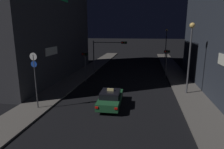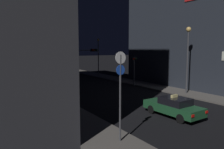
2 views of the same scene
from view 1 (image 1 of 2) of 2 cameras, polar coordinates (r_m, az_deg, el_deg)
name	(u,v)px [view 1 (image 1 of 2)]	position (r m, az deg, el deg)	size (l,w,h in m)	color
sidewalk_left	(85,72)	(30.97, -7.80, 0.79)	(2.98, 51.08, 0.14)	#5B5651
sidewalk_right	(177,75)	(29.91, 18.50, -0.20)	(2.98, 51.08, 0.14)	#5B5651
taxi	(110,98)	(16.97, -0.45, -6.98)	(1.92, 4.50, 1.62)	#1E512D
traffic_light_overhead	(107,50)	(28.28, -1.56, 7.21)	(4.97, 0.42, 5.03)	#47474C
traffic_light_left_kerb	(85,61)	(24.86, -7.92, 4.05)	(0.80, 0.42, 3.82)	#47474C
traffic_light_right_kerb	(167,58)	(27.92, 15.75, 4.75)	(0.80, 0.42, 3.89)	#47474C
sign_pole_left	(35,75)	(16.92, -21.69, -0.24)	(0.61, 0.10, 4.64)	#47474C
street_lamp_near_block	(191,45)	(20.78, 22.10, 7.97)	(0.52, 0.52, 7.09)	#47474C
street_lamp_far_block	(166,42)	(39.10, 15.62, 9.15)	(0.41, 0.41, 6.61)	#47474C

